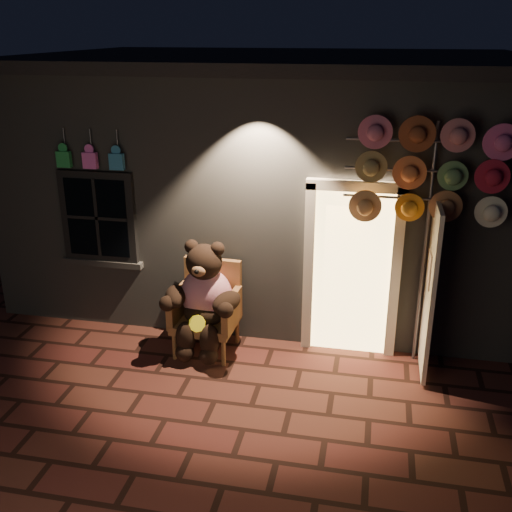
# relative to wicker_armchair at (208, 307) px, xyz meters

# --- Properties ---
(ground) EXTENTS (60.00, 60.00, 0.00)m
(ground) POSITION_rel_wicker_armchair_xyz_m (0.38, -1.15, -0.56)
(ground) COLOR #4C261D
(ground) RESTS_ON ground
(shop_building) EXTENTS (7.30, 5.95, 3.51)m
(shop_building) POSITION_rel_wicker_armchair_xyz_m (0.38, 2.84, 1.17)
(shop_building) COLOR slate
(shop_building) RESTS_ON ground
(wicker_armchair) EXTENTS (0.81, 0.74, 1.13)m
(wicker_armchair) POSITION_rel_wicker_armchair_xyz_m (0.00, 0.00, 0.00)
(wicker_armchair) COLOR #946339
(wicker_armchair) RESTS_ON ground
(teddy_bear) EXTENTS (1.03, 0.82, 1.42)m
(teddy_bear) POSITION_rel_wicker_armchair_xyz_m (-0.00, -0.14, 0.18)
(teddy_bear) COLOR #B5133C
(teddy_bear) RESTS_ON ground
(hat_rack) EXTENTS (1.76, 0.22, 2.92)m
(hat_rack) POSITION_rel_wicker_armchair_xyz_m (2.52, 0.13, 1.77)
(hat_rack) COLOR #59595E
(hat_rack) RESTS_ON ground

